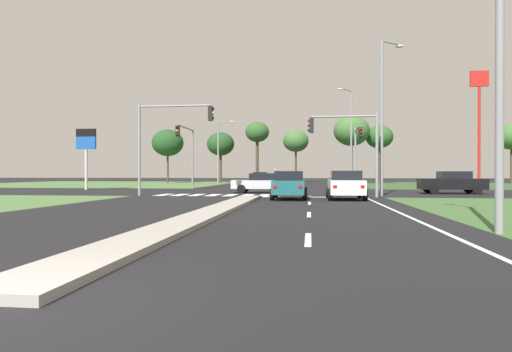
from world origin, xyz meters
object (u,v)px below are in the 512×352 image
(street_lamp_near, at_px, (495,38))
(treeline_fourth, at_px, (296,141))
(car_red_near, at_px, (260,179))
(treeline_second, at_px, (221,144))
(street_lamp_third, at_px, (350,133))
(traffic_signal_near_left, at_px, (166,131))
(treeline_seventh, at_px, (511,137))
(car_teal_third, at_px, (289,185))
(treeline_fifth, at_px, (352,131))
(car_black_fifth, at_px, (452,182))
(street_lamp_fourth, at_px, (220,149))
(traffic_signal_near_right, at_px, (350,139))
(car_white_fourth, at_px, (346,185))
(treeline_third, at_px, (257,133))
(fuel_price_totem, at_px, (86,145))
(street_lamp_second, at_px, (383,110))
(traffic_signal_far_right, at_px, (357,146))
(pedestrian_at_median, at_px, (276,176))
(car_silver_second, at_px, (262,183))
(traffic_signal_far_left, at_px, (187,145))
(treeline_near, at_px, (168,143))
(treeline_sixth, at_px, (379,137))
(fastfood_pole_sign, at_px, (479,103))

(street_lamp_near, distance_m, treeline_fourth, 58.21)
(car_red_near, xyz_separation_m, treeline_second, (-7.84, 14.91, 5.10))
(street_lamp_third, bearing_deg, traffic_signal_near_left, -121.00)
(treeline_seventh, bearing_deg, treeline_fourth, 175.76)
(car_teal_third, bearing_deg, treeline_fifth, 79.86)
(car_black_fifth, bearing_deg, street_lamp_fourth, 44.64)
(car_red_near, height_order, street_lamp_fourth, street_lamp_fourth)
(traffic_signal_near_right, relative_size, street_lamp_fourth, 0.65)
(car_white_fourth, xyz_separation_m, treeline_third, (-9.83, 39.82, 6.62))
(car_teal_third, bearing_deg, street_lamp_near, -67.33)
(street_lamp_third, height_order, treeline_seventh, street_lamp_third)
(fuel_price_totem, relative_size, treeline_third, 0.60)
(street_lamp_second, bearing_deg, car_black_fifth, 35.42)
(traffic_signal_near_left, height_order, treeline_third, treeline_third)
(fuel_price_totem, height_order, treeline_fifth, treeline_fifth)
(traffic_signal_far_right, height_order, treeline_seventh, treeline_seventh)
(car_red_near, relative_size, treeline_fifth, 0.47)
(pedestrian_at_median, bearing_deg, car_teal_third, 127.09)
(street_lamp_second, distance_m, fuel_price_totem, 25.82)
(street_lamp_fourth, height_order, fuel_price_totem, street_lamp_fourth)
(fuel_price_totem, height_order, treeline_seventh, treeline_seventh)
(car_silver_second, bearing_deg, traffic_signal_far_left, 50.62)
(treeline_near, xyz_separation_m, treeline_third, (13.73, 0.01, 1.36))
(traffic_signal_far_right, distance_m, treeline_sixth, 28.31)
(fastfood_pole_sign, height_order, treeline_sixth, fastfood_pole_sign)
(treeline_fifth, bearing_deg, treeline_third, 177.02)
(car_teal_third, height_order, street_lamp_second, street_lamp_second)
(traffic_signal_far_left, height_order, street_lamp_near, street_lamp_near)
(street_lamp_second, height_order, treeline_fourth, street_lamp_second)
(car_red_near, distance_m, car_silver_second, 18.92)
(car_silver_second, bearing_deg, treeline_seventh, -43.28)
(car_white_fourth, distance_m, car_black_fifth, 11.37)
(treeline_fourth, bearing_deg, traffic_signal_near_left, -99.69)
(traffic_signal_near_right, distance_m, treeline_third, 38.97)
(traffic_signal_far_right, relative_size, fuel_price_totem, 1.03)
(treeline_near, bearing_deg, fastfood_pole_sign, -23.83)
(treeline_fifth, bearing_deg, treeline_near, 178.53)
(traffic_signal_far_right, bearing_deg, traffic_signal_near_right, -97.80)
(car_black_fifth, xyz_separation_m, traffic_signal_far_right, (-6.09, 6.20, 3.01))
(street_lamp_second, bearing_deg, car_white_fourth, -123.90)
(traffic_signal_near_right, relative_size, treeline_fourth, 0.64)
(street_lamp_second, relative_size, treeline_third, 1.11)
(car_silver_second, distance_m, treeline_sixth, 37.14)
(traffic_signal_far_left, xyz_separation_m, fuel_price_totem, (-8.72, -1.94, -0.07))
(treeline_second, bearing_deg, traffic_signal_near_right, -67.44)
(traffic_signal_near_right, relative_size, traffic_signal_far_right, 0.94)
(car_black_fifth, bearing_deg, street_lamp_near, 165.56)
(car_black_fifth, bearing_deg, treeline_sixth, 0.10)
(car_silver_second, relative_size, treeline_fourth, 0.54)
(traffic_signal_near_left, distance_m, treeline_third, 37.56)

